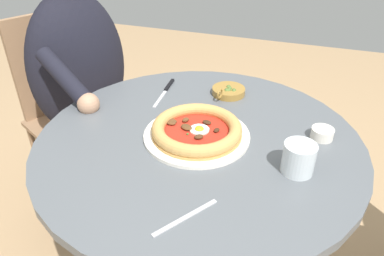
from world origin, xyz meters
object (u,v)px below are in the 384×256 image
water_glass (298,160)px  diner_person (86,112)px  ramekin_capers (322,133)px  steak_knife (167,89)px  cafe_chair_diner (70,100)px  dining_table (198,185)px  pizza_on_plate (197,131)px  olive_pan (228,91)px  fork_utensil (186,217)px

water_glass → diner_person: diner_person is taller
water_glass → ramekin_capers: bearing=162.9°
steak_knife → cafe_chair_diner: (-0.12, -0.52, -0.20)m
dining_table → steak_knife: steak_knife is taller
diner_person → water_glass: bearing=67.3°
pizza_on_plate → olive_pan: 0.28m
fork_utensil → cafe_chair_diner: size_ratio=0.16×
pizza_on_plate → water_glass: (0.06, 0.28, 0.01)m
pizza_on_plate → fork_utensil: pizza_on_plate is taller
steak_knife → diner_person: bearing=-97.4°
cafe_chair_diner → pizza_on_plate: bearing=62.9°
dining_table → water_glass: bearing=77.0°
dining_table → diner_person: 0.66m
diner_person → cafe_chair_diner: bearing=-117.6°
olive_pan → cafe_chair_diner: cafe_chair_diner is taller
water_glass → steak_knife: 0.56m
fork_utensil → diner_person: 0.90m
ramekin_capers → diner_person: size_ratio=0.05×
water_glass → steak_knife: (-0.31, -0.47, -0.03)m
pizza_on_plate → fork_utensil: (0.30, 0.07, -0.02)m
dining_table → ramekin_capers: 0.39m
pizza_on_plate → dining_table: bearing=84.1°
olive_pan → cafe_chair_diner: (-0.08, -0.73, -0.21)m
dining_table → ramekin_capers: size_ratio=14.77×
water_glass → diner_person: (-0.36, -0.86, -0.23)m
steak_knife → olive_pan: bearing=98.9°
olive_pan → fork_utensil: bearing=5.3°
steak_knife → diner_person: size_ratio=0.17×
dining_table → water_glass: size_ratio=11.49×
pizza_on_plate → steak_knife: 0.31m
steak_knife → fork_utensil: bearing=26.0°
steak_knife → fork_utensil: 0.60m
ramekin_capers → olive_pan: bearing=-119.1°
ramekin_capers → fork_utensil: (0.40, -0.26, -0.02)m
pizza_on_plate → cafe_chair_diner: 0.82m
ramekin_capers → olive_pan: (-0.17, -0.31, -0.00)m
dining_table → water_glass: water_glass is taller
steak_knife → olive_pan: size_ratio=1.52×
dining_table → olive_pan: bearing=177.1°
water_glass → steak_knife: bearing=-123.4°
olive_pan → cafe_chair_diner: 0.76m
water_glass → fork_utensil: bearing=-41.1°
ramekin_capers → olive_pan: olive_pan is taller
pizza_on_plate → diner_person: bearing=-117.0°
dining_table → olive_pan: olive_pan is taller
ramekin_capers → cafe_chair_diner: 1.09m
pizza_on_plate → olive_pan: olive_pan is taller
olive_pan → pizza_on_plate: bearing=-4.2°
dining_table → diner_person: (-0.30, -0.59, -0.02)m
water_glass → ramekin_capers: water_glass is taller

